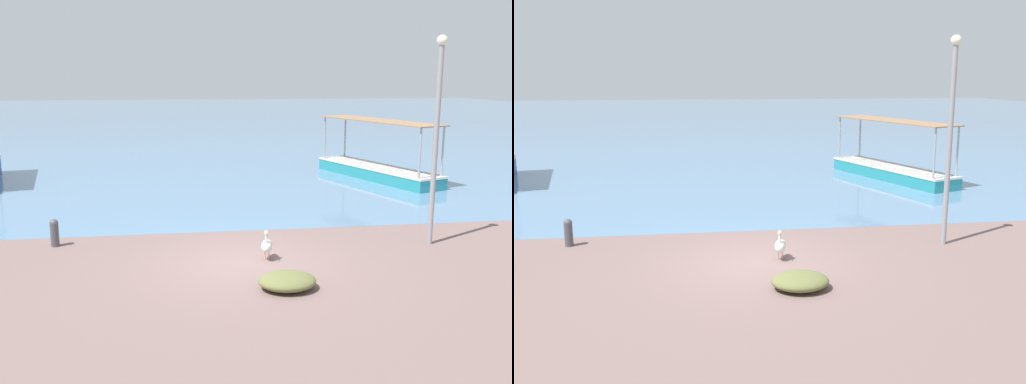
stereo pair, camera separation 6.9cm
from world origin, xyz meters
TOP-DOWN VIEW (x-y plane):
  - ground at (0.00, 0.00)m, footprint 120.00×120.00m
  - harbor_water at (0.00, 48.00)m, footprint 110.00×90.00m
  - fishing_boat_near_left at (7.40, 10.85)m, footprint 3.82×7.07m
  - pelican at (0.66, 0.24)m, footprint 0.41×0.80m
  - lamp_post at (5.35, 0.96)m, footprint 0.28×0.28m
  - mooring_bollard at (-4.87, 2.18)m, footprint 0.24×0.24m
  - net_pile at (0.78, -1.81)m, footprint 1.28×1.09m

SIDE VIEW (x-z plane):
  - ground at x=0.00m, z-range 0.00..0.00m
  - harbor_water at x=0.00m, z-range 0.00..0.00m
  - net_pile at x=0.78m, z-range 0.00..0.36m
  - pelican at x=0.66m, z-range -0.02..0.78m
  - mooring_bollard at x=-4.87m, z-range 0.03..0.79m
  - fishing_boat_near_left at x=7.40m, z-range -0.81..1.80m
  - lamp_post at x=5.35m, z-range 0.36..5.96m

